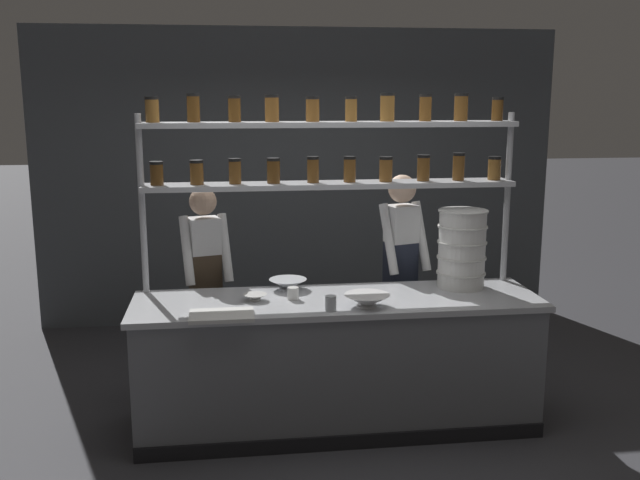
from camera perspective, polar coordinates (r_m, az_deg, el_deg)
name	(u,v)px	position (r m, az deg, el deg)	size (l,w,h in m)	color
ground_plane	(337,424)	(5.18, 1.36, -14.52)	(40.00, 40.00, 0.00)	#3D3D42
back_wall	(299,178)	(7.18, -1.67, 5.01)	(5.16, 0.12, 2.92)	#4C5156
prep_counter	(337,363)	(4.99, 1.39, -9.78)	(2.76, 0.76, 0.92)	slate
spice_shelf_unit	(331,160)	(5.00, 0.91, 6.41)	(2.65, 0.28, 2.29)	#B7BABF
chef_left	(206,278)	(5.45, -9.14, -3.04)	(0.41, 0.34, 1.60)	black
chef_center	(401,266)	(5.56, 6.48, -2.10)	(0.42, 0.35, 1.68)	black
container_stack	(462,249)	(5.16, 11.27, -0.69)	(0.35, 0.35, 0.56)	white
cutting_board	(222,315)	(4.48, -7.88, -6.00)	(0.40, 0.26, 0.02)	silver
prep_bowl_near_left	(255,297)	(4.81, -5.21, -4.59)	(0.16, 0.16, 0.04)	silver
prep_bowl_center_front	(367,301)	(4.66, 3.78, -4.87)	(0.30, 0.30, 0.08)	white
prep_bowl_center_back	(288,284)	(5.06, -2.58, -3.56)	(0.27, 0.27, 0.07)	silver
serving_cup_front	(293,293)	(4.81, -2.17, -4.28)	(0.08, 0.08, 0.08)	silver
serving_cup_by_board	(331,303)	(4.56, 0.86, -5.09)	(0.07, 0.07, 0.10)	#B2B7BC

